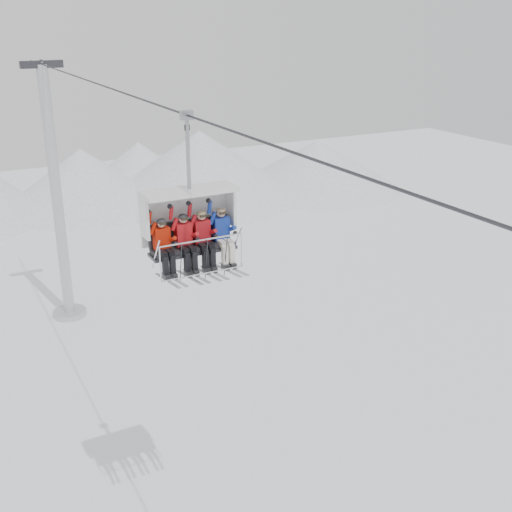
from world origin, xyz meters
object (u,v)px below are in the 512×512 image
chairlift_carrier (189,218)px  skier_center_left (185,240)px  skier_far_right (223,234)px  lift_tower_right (59,215)px  skier_center_right (203,237)px  skier_far_left (164,245)px

chairlift_carrier → skier_center_left: bearing=-127.7°
skier_center_left → skier_far_right: bearing=0.1°
lift_tower_right → chairlift_carrier: size_ratio=3.38×
skier_center_left → skier_center_right: (0.50, 0.00, 0.00)m
skier_center_right → lift_tower_right: bearing=90.8°
lift_tower_right → skier_far_right: (0.81, -18.61, 4.43)m
lift_tower_right → skier_center_left: bearing=-90.7°
skier_center_left → skier_center_right: bearing=0.1°
chairlift_carrier → skier_center_right: 0.62m
skier_far_left → skier_center_left: 0.58m
lift_tower_right → skier_far_right: lift_tower_right is taller
chairlift_carrier → skier_far_left: size_ratio=2.36×
skier_center_right → skier_far_right: (0.54, 0.00, 0.00)m
chairlift_carrier → skier_far_right: bearing=-20.6°
chairlift_carrier → lift_tower_right: bearing=90.0°
skier_center_right → skier_far_right: same height
lift_tower_right → chairlift_carrier: lift_tower_right is taller
skier_center_left → skier_far_right: size_ratio=1.00×
chairlift_carrier → skier_far_right: 0.98m
lift_tower_right → skier_center_right: lift_tower_right is taller
chairlift_carrier → skier_center_left: (-0.24, -0.30, -0.47)m
lift_tower_right → chairlift_carrier: 18.95m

